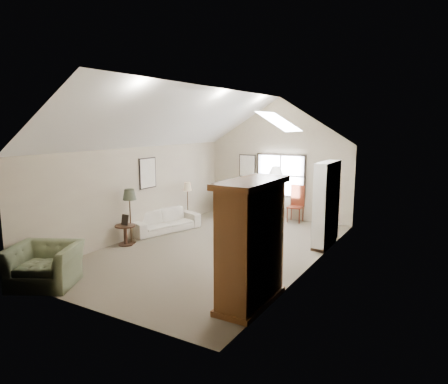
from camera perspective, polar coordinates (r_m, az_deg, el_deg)
The scene contains 18 objects.
room_shell at distance 9.81m, azimuth -1.20°, elevation 10.12°, with size 5.01×8.01×4.00m.
window at distance 13.41m, azimuth 8.08°, elevation 2.38°, with size 1.72×0.08×1.42m, color black.
skylight at distance 10.02m, azimuth 8.01°, elevation 10.09°, with size 0.80×1.20×0.52m, color white, non-canonical shape.
wall_art at distance 12.54m, azimuth -3.87°, elevation 3.23°, with size 1.97×3.71×0.88m.
armoire at distance 6.95m, azimuth 3.88°, elevation -7.33°, with size 0.60×1.50×2.20m, color brown.
tv_alcove at distance 10.53m, azimuth 14.44°, elevation -1.47°, with size 0.32×1.30×2.10m, color white.
media_console at distance 10.73m, azimuth 14.15°, elevation -5.92°, with size 0.34×1.18×0.60m, color #382316.
tv_panel at distance 10.58m, azimuth 14.28°, elevation -2.69°, with size 0.05×0.90×0.55m, color black.
sofa at distance 11.96m, azimuth -8.54°, elevation -4.08°, with size 2.13×0.83×0.62m, color beige.
armchair_near at distance 8.70m, azimuth -24.21°, elevation -9.49°, with size 1.24×1.08×0.80m, color #64704E.
armchair_far at distance 14.06m, azimuth 1.31°, elevation -1.52°, with size 0.86×0.88×0.80m, color #6F704E.
coffee_table at distance 10.71m, azimuth 1.81°, elevation -5.94°, with size 0.97×0.54×0.50m, color #322114.
bowl at distance 10.64m, azimuth 1.82°, elevation -4.50°, with size 0.23×0.23×0.06m, color #3D2619.
side_table at distance 10.81m, azimuth -13.88°, elevation -5.98°, with size 0.53×0.53×0.53m, color #3B2418.
side_chair at distance 13.08m, azimuth 10.18°, elevation -1.68°, with size 0.46×0.46×1.18m, color brown.
tripod_lamp at distance 11.71m, azimuth 7.32°, elevation -0.97°, with size 0.57×0.57×1.97m, color white, non-canonical shape.
dark_lamp at distance 10.83m, azimuth -13.24°, elevation -3.32°, with size 0.36×0.36×1.48m, color #2B2E21, non-canonical shape.
tan_lamp at distance 12.81m, azimuth -5.22°, elevation -1.46°, with size 0.27×0.27×1.33m, color tan, non-canonical shape.
Camera 1 is at (5.13, -8.36, 3.13)m, focal length 32.00 mm.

